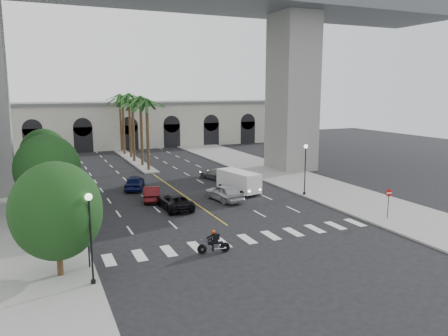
% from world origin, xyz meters
% --- Properties ---
extents(ground, '(140.00, 140.00, 0.00)m').
position_xyz_m(ground, '(0.00, 0.00, 0.00)').
color(ground, black).
rests_on(ground, ground).
extents(sidewalk_left, '(8.00, 100.00, 0.15)m').
position_xyz_m(sidewalk_left, '(-15.00, 15.00, 0.07)').
color(sidewalk_left, gray).
rests_on(sidewalk_left, ground).
extents(sidewalk_right, '(8.00, 100.00, 0.15)m').
position_xyz_m(sidewalk_right, '(15.00, 15.00, 0.07)').
color(sidewalk_right, gray).
rests_on(sidewalk_right, ground).
extents(median, '(2.00, 24.00, 0.20)m').
position_xyz_m(median, '(0.00, 38.00, 0.10)').
color(median, gray).
rests_on(median, ground).
extents(pier_building, '(71.00, 10.50, 8.50)m').
position_xyz_m(pier_building, '(0.00, 55.00, 4.27)').
color(pier_building, beige).
rests_on(pier_building, ground).
extents(bridge, '(75.00, 13.00, 26.00)m').
position_xyz_m(bridge, '(3.42, 22.00, 18.51)').
color(bridge, gray).
rests_on(bridge, ground).
extents(palm_a, '(3.20, 3.20, 10.30)m').
position_xyz_m(palm_a, '(0.00, 28.00, 9.10)').
color(palm_a, '#47331E').
rests_on(palm_a, ground).
extents(palm_b, '(3.20, 3.20, 10.60)m').
position_xyz_m(palm_b, '(0.10, 32.00, 9.37)').
color(palm_b, '#47331E').
rests_on(palm_b, ground).
extents(palm_c, '(3.20, 3.20, 10.10)m').
position_xyz_m(palm_c, '(-0.20, 36.00, 8.91)').
color(palm_c, '#47331E').
rests_on(palm_c, ground).
extents(palm_d, '(3.20, 3.20, 10.90)m').
position_xyz_m(palm_d, '(0.15, 40.00, 9.65)').
color(palm_d, '#47331E').
rests_on(palm_d, ground).
extents(palm_e, '(3.20, 3.20, 10.40)m').
position_xyz_m(palm_e, '(-0.10, 44.00, 9.19)').
color(palm_e, '#47331E').
rests_on(palm_e, ground).
extents(palm_f, '(3.20, 3.20, 10.70)m').
position_xyz_m(palm_f, '(0.20, 48.00, 9.46)').
color(palm_f, '#47331E').
rests_on(palm_f, ground).
extents(street_tree_near, '(5.20, 5.20, 6.89)m').
position_xyz_m(street_tree_near, '(-13.00, -3.00, 4.02)').
color(street_tree_near, '#382616').
rests_on(street_tree_near, ground).
extents(street_tree_mid, '(5.44, 5.44, 7.21)m').
position_xyz_m(street_tree_mid, '(-13.00, 10.00, 4.21)').
color(street_tree_mid, '#382616').
rests_on(street_tree_mid, ground).
extents(street_tree_far, '(5.04, 5.04, 6.68)m').
position_xyz_m(street_tree_far, '(-13.00, 22.00, 3.90)').
color(street_tree_far, '#382616').
rests_on(street_tree_far, ground).
extents(lamp_post_left_near, '(0.40, 0.40, 5.35)m').
position_xyz_m(lamp_post_left_near, '(-11.40, -5.00, 3.22)').
color(lamp_post_left_near, black).
rests_on(lamp_post_left_near, ground).
extents(lamp_post_left_far, '(0.40, 0.40, 5.35)m').
position_xyz_m(lamp_post_left_far, '(-11.40, 16.00, 3.22)').
color(lamp_post_left_far, black).
rests_on(lamp_post_left_far, ground).
extents(lamp_post_right, '(0.40, 0.40, 5.35)m').
position_xyz_m(lamp_post_right, '(11.40, 8.00, 3.22)').
color(lamp_post_right, black).
rests_on(lamp_post_right, ground).
extents(traffic_signal_near, '(0.25, 0.18, 3.65)m').
position_xyz_m(traffic_signal_near, '(-11.30, -2.50, 2.51)').
color(traffic_signal_near, black).
rests_on(traffic_signal_near, ground).
extents(traffic_signal_far, '(0.25, 0.18, 3.65)m').
position_xyz_m(traffic_signal_far, '(-11.30, 1.50, 2.51)').
color(traffic_signal_far, black).
rests_on(traffic_signal_far, ground).
extents(motorcycle_rider, '(2.23, 0.65, 1.62)m').
position_xyz_m(motorcycle_rider, '(-3.24, -3.07, 0.73)').
color(motorcycle_rider, black).
rests_on(motorcycle_rider, ground).
extents(car_a, '(2.73, 5.14, 1.67)m').
position_xyz_m(car_a, '(2.97, 9.45, 0.83)').
color(car_a, '#A8A8AD').
rests_on(car_a, ground).
extents(car_b, '(2.64, 4.77, 1.49)m').
position_xyz_m(car_b, '(-3.56, 12.43, 0.74)').
color(car_b, '#410D0F').
rests_on(car_b, ground).
extents(car_c, '(2.47, 5.19, 1.43)m').
position_xyz_m(car_c, '(-2.41, 8.53, 0.72)').
color(car_c, black).
rests_on(car_c, ground).
extents(car_d, '(3.18, 4.92, 1.33)m').
position_xyz_m(car_d, '(6.20, 19.52, 0.66)').
color(car_d, slate).
rests_on(car_d, ground).
extents(car_e, '(3.31, 5.12, 1.62)m').
position_xyz_m(car_e, '(-4.09, 17.88, 0.81)').
color(car_e, '#0E1441').
rests_on(car_e, ground).
extents(cargo_van, '(3.06, 5.69, 2.30)m').
position_xyz_m(cargo_van, '(5.76, 11.95, 1.28)').
color(cargo_van, white).
rests_on(cargo_van, ground).
extents(pedestrian_a, '(0.79, 0.61, 1.91)m').
position_xyz_m(pedestrian_a, '(-14.44, 3.48, 1.10)').
color(pedestrian_a, black).
rests_on(pedestrian_a, sidewalk_left).
extents(pedestrian_b, '(0.98, 0.91, 1.62)m').
position_xyz_m(pedestrian_b, '(-12.26, 5.25, 0.96)').
color(pedestrian_b, black).
rests_on(pedestrian_b, sidewalk_left).
extents(do_not_enter_sign, '(0.65, 0.07, 2.66)m').
position_xyz_m(do_not_enter_sign, '(13.00, -1.98, 1.93)').
color(do_not_enter_sign, black).
rests_on(do_not_enter_sign, ground).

